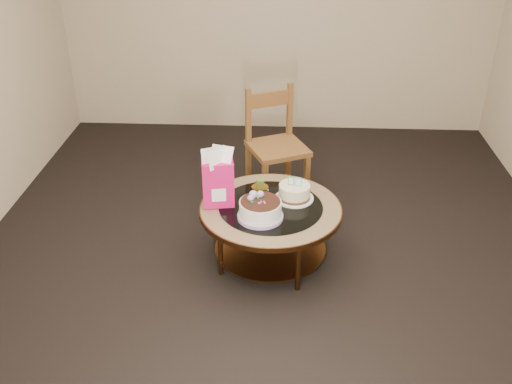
{
  "coord_description": "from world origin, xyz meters",
  "views": [
    {
      "loc": [
        0.07,
        -3.46,
        2.56
      ],
      "look_at": [
        -0.11,
        0.02,
        0.56
      ],
      "focal_mm": 40.0,
      "sensor_mm": 36.0,
      "label": 1
    }
  ],
  "objects_px": {
    "decorated_cake": "(260,210)",
    "dining_chair": "(276,145)",
    "gift_bag": "(218,178)",
    "cream_cake": "(294,192)",
    "coffee_table": "(271,216)"
  },
  "relations": [
    {
      "from": "decorated_cake",
      "to": "dining_chair",
      "type": "bearing_deg",
      "value": 85.69
    },
    {
      "from": "dining_chair",
      "to": "gift_bag",
      "type": "bearing_deg",
      "value": -136.43
    },
    {
      "from": "decorated_cake",
      "to": "cream_cake",
      "type": "distance_m",
      "value": 0.36
    },
    {
      "from": "cream_cake",
      "to": "dining_chair",
      "type": "xyz_separation_m",
      "value": [
        -0.15,
        0.84,
        -0.02
      ]
    },
    {
      "from": "cream_cake",
      "to": "dining_chair",
      "type": "distance_m",
      "value": 0.86
    },
    {
      "from": "coffee_table",
      "to": "cream_cake",
      "type": "bearing_deg",
      "value": 33.77
    },
    {
      "from": "decorated_cake",
      "to": "dining_chair",
      "type": "distance_m",
      "value": 1.11
    },
    {
      "from": "decorated_cake",
      "to": "gift_bag",
      "type": "bearing_deg",
      "value": 151.55
    },
    {
      "from": "coffee_table",
      "to": "cream_cake",
      "type": "distance_m",
      "value": 0.24
    },
    {
      "from": "coffee_table",
      "to": "decorated_cake",
      "type": "bearing_deg",
      "value": -113.83
    },
    {
      "from": "gift_bag",
      "to": "dining_chair",
      "type": "height_order",
      "value": "dining_chair"
    },
    {
      "from": "coffee_table",
      "to": "decorated_cake",
      "type": "relative_size",
      "value": 3.24
    },
    {
      "from": "decorated_cake",
      "to": "cream_cake",
      "type": "relative_size",
      "value": 1.12
    },
    {
      "from": "gift_bag",
      "to": "coffee_table",
      "type": "bearing_deg",
      "value": -10.51
    },
    {
      "from": "cream_cake",
      "to": "decorated_cake",
      "type": "bearing_deg",
      "value": -121.47
    }
  ]
}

